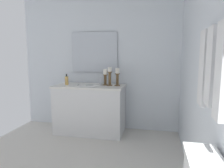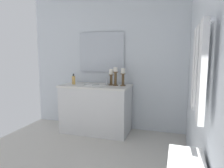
{
  "view_description": "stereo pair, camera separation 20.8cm",
  "coord_description": "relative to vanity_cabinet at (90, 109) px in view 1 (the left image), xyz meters",
  "views": [
    {
      "loc": [
        2.02,
        1.01,
        1.3
      ],
      "look_at": [
        -0.24,
        0.52,
        0.97
      ],
      "focal_mm": 33.33,
      "sensor_mm": 36.0,
      "label": 1
    },
    {
      "loc": [
        1.96,
        1.21,
        1.3
      ],
      "look_at": [
        -0.24,
        0.52,
        0.97
      ],
      "focal_mm": 33.33,
      "sensor_mm": 36.0,
      "label": 2
    }
  ],
  "objects": [
    {
      "name": "mirror",
      "position": [
        -0.28,
        0.0,
        0.94
      ],
      "size": [
        0.02,
        0.81,
        0.69
      ],
      "primitive_type": "cube",
      "color": "silver"
    },
    {
      "name": "candle_holder_tall",
      "position": [
        -0.03,
        0.46,
        0.55
      ],
      "size": [
        0.09,
        0.09,
        0.28
      ],
      "color": "brown",
      "rests_on": "vanity_cabinet"
    },
    {
      "name": "towel_near_vanity",
      "position": [
        1.64,
        1.4,
        0.8
      ],
      "size": [
        0.16,
        0.03,
        0.54
      ],
      "primitive_type": "cube",
      "color": "white",
      "rests_on": "towel_bar"
    },
    {
      "name": "sink_basin",
      "position": [
        0.0,
        0.0,
        0.36
      ],
      "size": [
        0.4,
        0.4,
        0.24
      ],
      "color": "white",
      "rests_on": "vanity_cabinet"
    },
    {
      "name": "candle_holder_mid",
      "position": [
        -0.06,
        0.25,
        0.54
      ],
      "size": [
        0.09,
        0.09,
        0.26
      ],
      "color": "brown",
      "rests_on": "vanity_cabinet"
    },
    {
      "name": "towel_near_corner",
      "position": [
        2.07,
        1.4,
        0.81
      ],
      "size": [
        0.13,
        0.03,
        0.51
      ],
      "primitive_type": "cube",
      "color": "white",
      "rests_on": "towel_bar"
    },
    {
      "name": "towel_bar",
      "position": [
        1.86,
        1.42,
        1.05
      ],
      "size": [
        0.64,
        0.02,
        0.02
      ],
      "primitive_type": "cylinder",
      "rotation": [
        0.0,
        1.57,
        0.0
      ],
      "color": "silver"
    },
    {
      "name": "soap_bottle",
      "position": [
        0.03,
        -0.39,
        0.48
      ],
      "size": [
        0.06,
        0.06,
        0.18
      ],
      "color": "#E5B259",
      "rests_on": "vanity_cabinet"
    },
    {
      "name": "candle_holder_short",
      "position": [
        -0.03,
        0.33,
        0.56
      ],
      "size": [
        0.09,
        0.09,
        0.3
      ],
      "color": "brown",
      "rests_on": "vanity_cabinet"
    },
    {
      "name": "wall_back",
      "position": [
        1.21,
        1.48,
        0.82
      ],
      "size": [
        3.08,
        0.04,
        2.45
      ],
      "primitive_type": "cube",
      "color": "silver",
      "rests_on": "ground"
    },
    {
      "name": "towel_center",
      "position": [
        1.86,
        1.4,
        0.82
      ],
      "size": [
        0.15,
        0.03,
        0.49
      ],
      "primitive_type": "cube",
      "color": "white",
      "rests_on": "towel_bar"
    },
    {
      "name": "vanity_cabinet",
      "position": [
        0.0,
        0.0,
        0.0
      ],
      "size": [
        0.58,
        1.16,
        0.8
      ],
      "color": "silver",
      "rests_on": "ground"
    },
    {
      "name": "wall_left",
      "position": [
        -0.33,
        0.07,
        0.82
      ],
      "size": [
        0.04,
        2.81,
        2.45
      ],
      "primitive_type": "cube",
      "color": "silver",
      "rests_on": "ground"
    }
  ]
}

